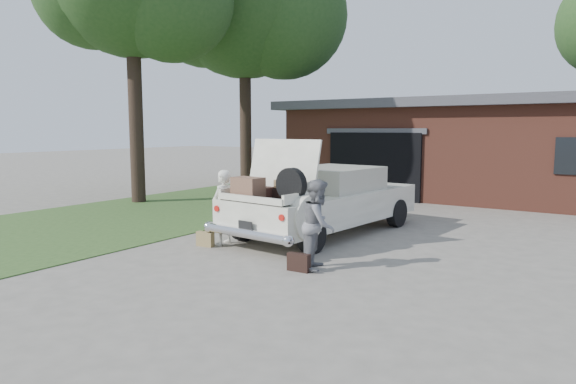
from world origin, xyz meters
The scene contains 9 objects.
ground centered at (0.00, 0.00, 0.00)m, with size 90.00×90.00×0.00m, color gray.
grass_strip centered at (-5.50, 3.00, 0.01)m, with size 6.00×16.00×0.02m, color #2D4C1E.
house centered at (0.98, 11.47, 1.67)m, with size 12.80×7.80×3.30m.
tree_back centered at (-6.60, 7.77, 6.93)m, with size 7.02×6.10×10.29m.
sedan centered at (-0.08, 2.18, 0.76)m, with size 2.46×5.31×2.12m.
woman_left centered at (-1.24, 0.11, 0.75)m, with size 0.55×0.36×1.51m, color white.
woman_right centered at (1.26, -0.38, 0.75)m, with size 0.73×0.57×1.50m, color slate.
suitcase_left centered at (-1.42, -0.23, 0.15)m, with size 0.38×0.12×0.29m, color #9F8751.
suitcase_right centered at (1.09, -0.73, 0.15)m, with size 0.39×0.12×0.30m, color black.
Camera 1 is at (5.47, -7.63, 2.31)m, focal length 32.00 mm.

